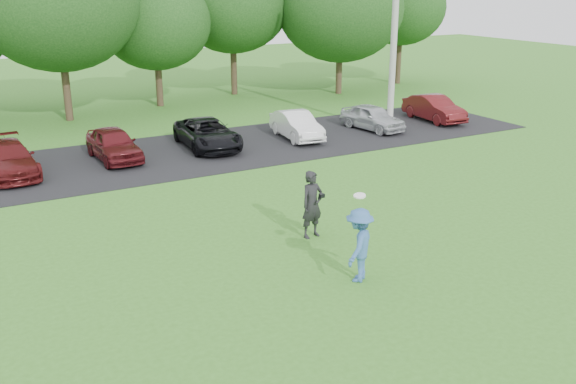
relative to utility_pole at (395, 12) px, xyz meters
name	(u,v)px	position (x,y,z in m)	size (l,w,h in m)	color
ground	(366,293)	(-10.07, -12.25, -5.14)	(100.00, 100.00, 0.00)	#377020
parking_lot	(169,155)	(-10.07, 0.75, -5.12)	(32.00, 6.50, 0.03)	black
utility_pole	(395,12)	(0.00, 0.00, 0.00)	(0.28, 0.28, 10.27)	#A2A29D
frisbee_player	(359,245)	(-9.85, -11.63, -4.28)	(1.26, 1.18, 2.05)	#365F99
camera_bystander	(312,204)	(-9.44, -8.92, -4.23)	(0.72, 0.53, 1.81)	black
parked_cars	(161,141)	(-10.31, 0.80, -4.53)	(27.76, 4.46, 1.20)	silver
tree_row	(127,12)	(-8.56, 10.51, -0.23)	(42.39, 9.85, 8.64)	#38281C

